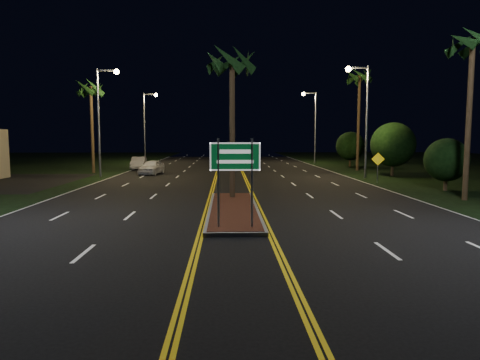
{
  "coord_description": "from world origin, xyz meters",
  "views": [
    {
      "loc": [
        -0.3,
        -12.37,
        3.41
      ],
      "look_at": [
        0.16,
        2.44,
        1.9
      ],
      "focal_mm": 32.0,
      "sensor_mm": 36.0,
      "label": 1
    }
  ],
  "objects_px": {
    "streetlight_left_mid": "(103,109)",
    "shrub_near": "(446,160)",
    "highway_sign": "(235,165)",
    "median_island": "(233,209)",
    "streetlight_left_far": "(147,119)",
    "shrub_far": "(350,146)",
    "streetlight_right_mid": "(362,108)",
    "shrub_mid": "(393,145)",
    "car_far": "(139,162)",
    "palm_median": "(232,62)",
    "palm_right_near": "(473,44)",
    "palm_left_far": "(91,89)",
    "warning_sign": "(378,164)",
    "car_near": "(152,166)",
    "palm_right_far": "(360,78)",
    "streetlight_right_far": "(312,119)"
  },
  "relations": [
    {
      "from": "median_island",
      "to": "streetlight_right_far",
      "type": "relative_size",
      "value": 1.14
    },
    {
      "from": "car_near",
      "to": "warning_sign",
      "type": "bearing_deg",
      "value": -14.97
    },
    {
      "from": "streetlight_right_mid",
      "to": "shrub_mid",
      "type": "height_order",
      "value": "streetlight_right_mid"
    },
    {
      "from": "car_far",
      "to": "palm_median",
      "type": "bearing_deg",
      "value": -71.91
    },
    {
      "from": "streetlight_left_mid",
      "to": "palm_left_far",
      "type": "xyz_separation_m",
      "value": [
        -2.19,
        4.0,
        2.09
      ]
    },
    {
      "from": "streetlight_right_far",
      "to": "streetlight_left_mid",
      "type": "bearing_deg",
      "value": -139.7
    },
    {
      "from": "shrub_mid",
      "to": "shrub_near",
      "type": "bearing_deg",
      "value": -92.86
    },
    {
      "from": "palm_right_near",
      "to": "streetlight_left_far",
      "type": "bearing_deg",
      "value": 124.21
    },
    {
      "from": "car_far",
      "to": "shrub_near",
      "type": "bearing_deg",
      "value": -44.11
    },
    {
      "from": "palm_left_far",
      "to": "shrub_mid",
      "type": "bearing_deg",
      "value": -8.49
    },
    {
      "from": "streetlight_left_far",
      "to": "shrub_far",
      "type": "distance_m",
      "value": 25.9
    },
    {
      "from": "median_island",
      "to": "car_near",
      "type": "relative_size",
      "value": 2.21
    },
    {
      "from": "highway_sign",
      "to": "streetlight_left_mid",
      "type": "relative_size",
      "value": 0.36
    },
    {
      "from": "palm_left_far",
      "to": "warning_sign",
      "type": "xyz_separation_m",
      "value": [
        23.6,
        -9.4,
        -6.31
      ]
    },
    {
      "from": "palm_median",
      "to": "shrub_far",
      "type": "height_order",
      "value": "palm_median"
    },
    {
      "from": "palm_right_far",
      "to": "car_far",
      "type": "bearing_deg",
      "value": 173.47
    },
    {
      "from": "streetlight_right_mid",
      "to": "palm_right_near",
      "type": "distance_m",
      "value": 12.41
    },
    {
      "from": "streetlight_right_mid",
      "to": "shrub_mid",
      "type": "distance_m",
      "value": 4.9
    },
    {
      "from": "palm_right_near",
      "to": "shrub_far",
      "type": "relative_size",
      "value": 2.35
    },
    {
      "from": "streetlight_left_mid",
      "to": "streetlight_right_mid",
      "type": "xyz_separation_m",
      "value": [
        21.23,
        -2.0,
        0.0
      ]
    },
    {
      "from": "palm_left_far",
      "to": "warning_sign",
      "type": "bearing_deg",
      "value": -21.72
    },
    {
      "from": "highway_sign",
      "to": "car_far",
      "type": "distance_m",
      "value": 31.28
    },
    {
      "from": "streetlight_left_mid",
      "to": "palm_median",
      "type": "xyz_separation_m",
      "value": [
        10.61,
        -13.5,
        1.62
      ]
    },
    {
      "from": "streetlight_left_mid",
      "to": "warning_sign",
      "type": "xyz_separation_m",
      "value": [
        21.41,
        -5.4,
        -4.22
      ]
    },
    {
      "from": "median_island",
      "to": "palm_left_far",
      "type": "height_order",
      "value": "palm_left_far"
    },
    {
      "from": "streetlight_right_mid",
      "to": "car_far",
      "type": "bearing_deg",
      "value": 152.32
    },
    {
      "from": "palm_left_far",
      "to": "shrub_far",
      "type": "xyz_separation_m",
      "value": [
        26.6,
        8.0,
        -5.41
      ]
    },
    {
      "from": "shrub_mid",
      "to": "streetlight_right_far",
      "type": "bearing_deg",
      "value": 100.66
    },
    {
      "from": "shrub_near",
      "to": "car_far",
      "type": "relative_size",
      "value": 0.73
    },
    {
      "from": "palm_right_far",
      "to": "car_near",
      "type": "xyz_separation_m",
      "value": [
        -19.88,
        -3.64,
        -8.37
      ]
    },
    {
      "from": "streetlight_left_mid",
      "to": "shrub_mid",
      "type": "xyz_separation_m",
      "value": [
        24.61,
        0.0,
        -2.93
      ]
    },
    {
      "from": "shrub_far",
      "to": "warning_sign",
      "type": "bearing_deg",
      "value": -99.78
    },
    {
      "from": "streetlight_right_mid",
      "to": "shrub_near",
      "type": "distance_m",
      "value": 9.28
    },
    {
      "from": "palm_left_far",
      "to": "warning_sign",
      "type": "distance_m",
      "value": 26.18
    },
    {
      "from": "highway_sign",
      "to": "streetlight_left_mid",
      "type": "xyz_separation_m",
      "value": [
        -10.61,
        21.2,
        3.25
      ]
    },
    {
      "from": "palm_right_near",
      "to": "car_near",
      "type": "height_order",
      "value": "palm_right_near"
    },
    {
      "from": "median_island",
      "to": "streetlight_left_far",
      "type": "relative_size",
      "value": 1.14
    },
    {
      "from": "warning_sign",
      "to": "palm_right_near",
      "type": "bearing_deg",
      "value": -58.69
    },
    {
      "from": "streetlight_right_mid",
      "to": "car_near",
      "type": "height_order",
      "value": "streetlight_right_mid"
    },
    {
      "from": "streetlight_left_mid",
      "to": "median_island",
      "type": "bearing_deg",
      "value": -58.02
    },
    {
      "from": "streetlight_left_far",
      "to": "palm_right_far",
      "type": "relative_size",
      "value": 0.87
    },
    {
      "from": "streetlight_left_far",
      "to": "streetlight_right_mid",
      "type": "xyz_separation_m",
      "value": [
        21.23,
        -22.0,
        0.0
      ]
    },
    {
      "from": "highway_sign",
      "to": "palm_left_far",
      "type": "relative_size",
      "value": 0.36
    },
    {
      "from": "palm_left_far",
      "to": "car_near",
      "type": "height_order",
      "value": "palm_left_far"
    },
    {
      "from": "shrub_far",
      "to": "car_far",
      "type": "relative_size",
      "value": 0.88
    },
    {
      "from": "streetlight_left_mid",
      "to": "shrub_near",
      "type": "xyz_separation_m",
      "value": [
        24.11,
        -10.0,
        -3.71
      ]
    },
    {
      "from": "palm_right_far",
      "to": "shrub_near",
      "type": "relative_size",
      "value": 3.12
    },
    {
      "from": "highway_sign",
      "to": "shrub_near",
      "type": "relative_size",
      "value": 0.97
    },
    {
      "from": "highway_sign",
      "to": "median_island",
      "type": "bearing_deg",
      "value": 90.0
    },
    {
      "from": "median_island",
      "to": "palm_right_far",
      "type": "bearing_deg",
      "value": 60.9
    }
  ]
}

